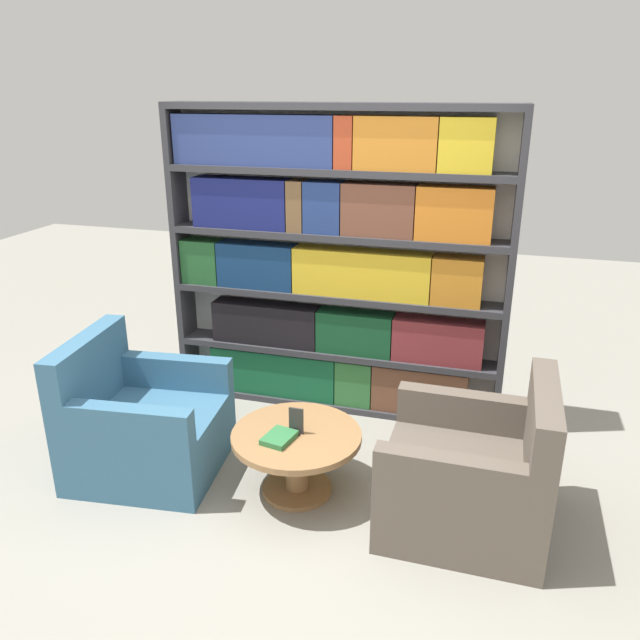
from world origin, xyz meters
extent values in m
plane|color=gray|center=(0.00, 0.00, 0.00)|extent=(14.00, 14.00, 0.00)
cube|color=silver|center=(0.00, 1.60, 1.17)|extent=(2.60, 0.05, 2.35)
cube|color=#333338|center=(-1.28, 1.47, 1.17)|extent=(0.05, 0.30, 2.35)
cube|color=#333338|center=(1.28, 1.47, 1.17)|extent=(0.05, 0.30, 2.35)
cube|color=#333338|center=(0.00, 1.47, 0.03)|extent=(2.50, 0.30, 0.05)
cube|color=#333338|center=(0.00, 1.47, 0.47)|extent=(2.50, 0.30, 0.05)
cube|color=#333338|center=(0.00, 1.47, 0.94)|extent=(2.50, 0.30, 0.05)
cube|color=#333338|center=(0.00, 1.47, 1.41)|extent=(2.50, 0.30, 0.05)
cube|color=#333338|center=(0.00, 1.47, 1.88)|extent=(2.50, 0.30, 0.05)
cube|color=#333338|center=(0.00, 1.47, 2.32)|extent=(2.50, 0.30, 0.05)
cube|color=#145532|center=(-0.50, 1.45, 0.24)|extent=(1.06, 0.20, 0.38)
cube|color=#2F6C35|center=(0.18, 1.45, 0.24)|extent=(0.29, 0.20, 0.38)
cube|color=brown|center=(0.69, 1.45, 0.24)|extent=(0.73, 0.20, 0.38)
cube|color=black|center=(-0.56, 1.45, 0.66)|extent=(0.87, 0.20, 0.33)
cube|color=#144827|center=(0.17, 1.45, 0.66)|extent=(0.59, 0.20, 0.33)
cube|color=maroon|center=(0.81, 1.45, 0.66)|extent=(0.67, 0.20, 0.33)
cube|color=#22572A|center=(-1.09, 1.45, 1.14)|extent=(0.30, 0.20, 0.35)
cube|color=navy|center=(-0.62, 1.45, 1.14)|extent=(0.62, 0.20, 0.35)
cube|color=gold|center=(0.21, 1.45, 1.14)|extent=(1.04, 0.20, 0.35)
cube|color=orange|center=(0.91, 1.45, 1.14)|extent=(0.35, 0.20, 0.35)
cube|color=navy|center=(-0.73, 1.45, 1.62)|extent=(0.75, 0.20, 0.37)
cube|color=brown|center=(-0.29, 1.45, 1.62)|extent=(0.12, 0.20, 0.37)
cube|color=navy|center=(-0.08, 1.45, 1.62)|extent=(0.28, 0.20, 0.37)
cube|color=brown|center=(0.33, 1.45, 1.62)|extent=(0.52, 0.20, 0.37)
cube|color=orange|center=(0.86, 1.45, 1.62)|extent=(0.52, 0.20, 0.37)
cube|color=navy|center=(-0.61, 1.45, 2.08)|extent=(1.23, 0.20, 0.36)
cube|color=#AF3D21|center=(0.07, 1.45, 2.08)|extent=(0.13, 0.20, 0.36)
cube|color=orange|center=(0.43, 1.45, 2.08)|extent=(0.57, 0.20, 0.36)
cube|color=gold|center=(0.91, 1.45, 2.08)|extent=(0.36, 0.20, 0.36)
cube|color=#386684|center=(-0.96, 0.24, 0.22)|extent=(1.01, 0.96, 0.43)
cube|color=#386684|center=(-1.34, 0.20, 0.68)|extent=(0.23, 0.88, 0.50)
cube|color=#386684|center=(-0.85, -0.12, 0.55)|extent=(0.79, 0.20, 0.23)
cube|color=#386684|center=(-0.93, 0.62, 0.55)|extent=(0.79, 0.20, 0.23)
cube|color=brown|center=(1.11, 0.24, 0.22)|extent=(0.93, 0.88, 0.43)
cube|color=brown|center=(1.50, 0.24, 0.68)|extent=(0.15, 0.87, 0.50)
cube|color=brown|center=(1.04, 0.62, 0.55)|extent=(0.78, 0.13, 0.23)
cube|color=brown|center=(1.03, -0.13, 0.55)|extent=(0.78, 0.13, 0.23)
cylinder|color=olive|center=(0.08, 0.26, 0.19)|extent=(0.15, 0.15, 0.39)
cylinder|color=olive|center=(0.08, 0.26, 0.01)|extent=(0.45, 0.45, 0.03)
cylinder|color=olive|center=(0.08, 0.26, 0.41)|extent=(0.82, 0.82, 0.04)
cube|color=black|center=(0.08, 0.26, 0.43)|extent=(0.06, 0.06, 0.01)
cube|color=#2D2D2D|center=(0.08, 0.26, 0.51)|extent=(0.09, 0.01, 0.17)
cube|color=#2D703D|center=(0.00, 0.15, 0.44)|extent=(0.20, 0.24, 0.03)
camera|label=1|loc=(1.15, -2.95, 2.44)|focal=35.00mm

